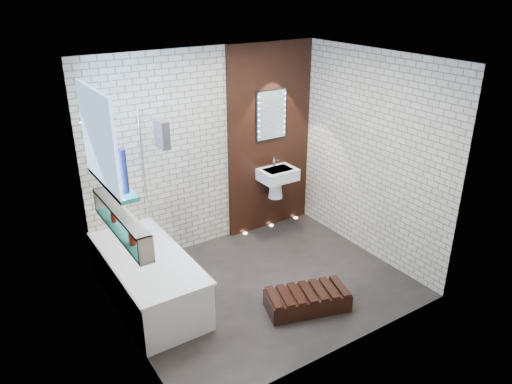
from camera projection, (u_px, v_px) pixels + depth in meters
ground at (263, 285)px, 5.78m from camera, size 3.20×3.20×0.00m
room_shell at (264, 184)px, 5.26m from camera, size 3.24×3.20×2.60m
walnut_panel at (270, 139)px, 6.71m from camera, size 1.30×0.06×2.60m
clerestory_window at (101, 147)px, 4.51m from camera, size 0.18×1.00×0.94m
display_niche at (121, 222)px, 4.65m from camera, size 0.14×1.30×0.26m
bathtub at (148, 278)px, 5.40m from camera, size 0.79×1.74×0.70m
bath_screen at (156, 176)px, 5.52m from camera, size 0.01×0.78×1.40m
towel at (162, 134)px, 5.07m from camera, size 0.09×0.23×0.30m
shower_head at (109, 118)px, 5.06m from camera, size 0.18×0.18×0.02m
washbasin at (277, 178)px, 6.77m from camera, size 0.50×0.36×0.58m
led_mirror at (271, 115)px, 6.54m from camera, size 0.50×0.02×0.70m
walnut_step at (307, 300)px, 5.35m from camera, size 0.97×0.64×0.20m
niche_bottles at (123, 228)px, 4.63m from camera, size 0.06×0.60×0.13m
sill_vases at (114, 170)px, 4.57m from camera, size 0.17×0.56×0.41m
floor_uplights at (271, 225)px, 7.18m from camera, size 0.96×0.06×0.01m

